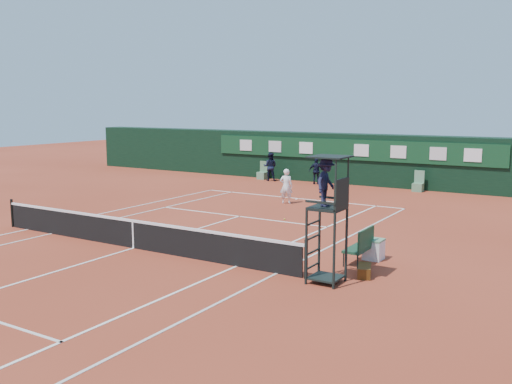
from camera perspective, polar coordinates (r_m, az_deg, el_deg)
ground at (r=19.51m, az=-12.12°, el=-5.51°), size 90.00×90.00×0.00m
court_lines at (r=19.51m, az=-12.12°, el=-5.50°), size 11.05×23.85×0.01m
tennis_net at (r=19.40m, az=-12.17°, el=-4.06°), size 12.90×0.10×1.10m
back_wall at (r=35.06m, az=9.46°, el=3.34°), size 40.00×1.65×3.00m
linesman_chair_left at (r=36.53m, az=0.65°, el=1.79°), size 0.55×0.50×1.15m
linesman_chair_right at (r=32.57m, az=15.90°, el=0.60°), size 0.55×0.50×1.15m
umpire_chair at (r=15.07m, az=7.12°, el=-0.03°), size 0.96×0.95×3.42m
player_bench at (r=17.39m, az=10.49°, el=-5.19°), size 0.56×1.20×1.10m
tennis_bag at (r=16.31m, az=10.79°, el=-7.75°), size 0.60×0.88×0.30m
cooler at (r=18.03m, az=11.68°, el=-5.61°), size 0.57×0.57×0.65m
tennis_ball at (r=23.66m, az=2.88°, el=-2.74°), size 0.07×0.07×0.07m
player at (r=27.47m, az=3.04°, el=0.58°), size 0.72×0.61×1.69m
ball_kid_left at (r=35.69m, az=1.43°, el=2.55°), size 1.03×0.91×1.79m
ball_kid_right at (r=34.32m, az=6.07°, el=2.09°), size 1.00×0.75×1.58m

